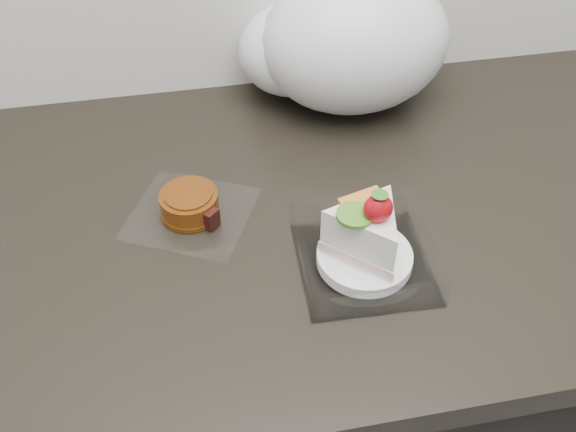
{
  "coord_description": "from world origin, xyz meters",
  "views": [
    {
      "loc": [
        -0.14,
        1.08,
        1.48
      ],
      "look_at": [
        -0.04,
        1.63,
        0.94
      ],
      "focal_mm": 40.0,
      "sensor_mm": 36.0,
      "label": 1
    }
  ],
  "objects": [
    {
      "name": "counter",
      "position": [
        0.0,
        1.69,
        0.45
      ],
      "size": [
        2.04,
        0.64,
        0.9
      ],
      "color": "black",
      "rests_on": "ground"
    },
    {
      "name": "cake_tray",
      "position": [
        0.05,
        1.58,
        0.93
      ],
      "size": [
        0.16,
        0.16,
        0.12
      ],
      "rotation": [
        0.0,
        0.0,
        -0.04
      ],
      "color": "white",
      "rests_on": "counter"
    },
    {
      "name": "mooncake_wrap",
      "position": [
        -0.15,
        1.7,
        0.91
      ],
      "size": [
        0.2,
        0.2,
        0.04
      ],
      "rotation": [
        0.0,
        0.0,
        -0.29
      ],
      "color": "white",
      "rests_on": "counter"
    },
    {
      "name": "plastic_bag",
      "position": [
        0.1,
        1.92,
        1.0
      ],
      "size": [
        0.34,
        0.27,
        0.26
      ],
      "rotation": [
        0.0,
        0.0,
        -0.17
      ],
      "color": "white",
      "rests_on": "counter"
    }
  ]
}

